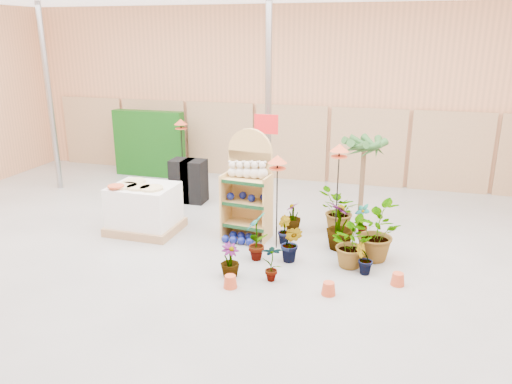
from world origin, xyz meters
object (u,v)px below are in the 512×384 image
pallet_stack (144,209)px  bird_table_front (277,162)px  potted_plant_2 (349,243)px  display_shelf (249,188)px

pallet_stack → bird_table_front: 2.95m
pallet_stack → potted_plant_2: (4.06, -0.47, -0.06)m
bird_table_front → pallet_stack: bearing=178.2°
potted_plant_2 → display_shelf: bearing=157.2°
display_shelf → pallet_stack: display_shelf is taller
display_shelf → bird_table_front: bearing=-28.6°
bird_table_front → potted_plant_2: (1.35, -0.39, -1.21)m
display_shelf → potted_plant_2: 2.25m
display_shelf → pallet_stack: size_ratio=1.55×
display_shelf → potted_plant_2: size_ratio=2.52×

